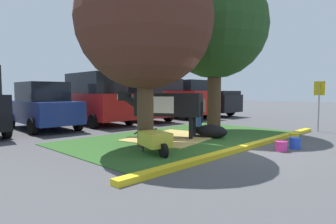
{
  "coord_description": "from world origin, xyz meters",
  "views": [
    {
      "loc": [
        -6.99,
        -4.3,
        1.63
      ],
      "look_at": [
        0.26,
        2.73,
        0.9
      ],
      "focal_mm": 30.62,
      "sensor_mm": 36.0,
      "label": 1
    }
  ],
  "objects": [
    {
      "name": "pickup_truck_black",
      "position": [
        8.62,
        7.84,
        1.11
      ],
      "size": [
        2.4,
        5.48,
        2.42
      ],
      "color": "black",
      "rests_on": "ground"
    },
    {
      "name": "person_handler",
      "position": [
        1.83,
        2.59,
        0.83
      ],
      "size": [
        0.34,
        0.5,
        1.55
      ],
      "color": "#23478C",
      "rests_on": "ground"
    },
    {
      "name": "parking_sign",
      "position": [
        5.55,
        -0.64,
        1.43
      ],
      "size": [
        0.14,
        0.44,
        2.03
      ],
      "color": "#99999E",
      "rests_on": "ground"
    },
    {
      "name": "curb_yellow",
      "position": [
        0.59,
        -0.31,
        0.06
      ],
      "size": [
        9.57,
        0.24,
        0.12
      ],
      "primitive_type": "cube",
      "color": "yellow",
      "rests_on": "ground"
    },
    {
      "name": "shade_tree_right",
      "position": [
        2.66,
        2.45,
        4.22
      ],
      "size": [
        4.19,
        4.19,
        6.34
      ],
      "color": "#4C3823",
      "rests_on": "ground"
    },
    {
      "name": "suv_dark_grey",
      "position": [
        0.67,
        8.12,
        1.27
      ],
      "size": [
        2.28,
        4.68,
        2.52
      ],
      "color": "red",
      "rests_on": "ground"
    },
    {
      "name": "bucket_blue",
      "position": [
        1.29,
        -1.29,
        0.17
      ],
      "size": [
        0.33,
        0.33,
        0.32
      ],
      "color": "blue",
      "rests_on": "ground"
    },
    {
      "name": "bucket_pink",
      "position": [
        0.7,
        -1.14,
        0.15
      ],
      "size": [
        0.34,
        0.34,
        0.28
      ],
      "color": "#EA3893",
      "rests_on": "ground"
    },
    {
      "name": "sedan_red",
      "position": [
        3.16,
        7.8,
        0.98
      ],
      "size": [
        2.17,
        4.47,
        2.02
      ],
      "color": "red",
      "rests_on": "ground"
    },
    {
      "name": "grass_island",
      "position": [
        0.59,
        2.25,
        0.01
      ],
      "size": [
        8.37,
        4.82,
        0.02
      ],
      "primitive_type": "cube",
      "color": "#2D5B23",
      "rests_on": "ground"
    },
    {
      "name": "sedan_blue",
      "position": [
        -1.93,
        8.11,
        0.98
      ],
      "size": [
        2.17,
        4.47,
        2.02
      ],
      "color": "navy",
      "rests_on": "ground"
    },
    {
      "name": "shade_tree_left",
      "position": [
        -1.47,
        1.97,
        3.64
      ],
      "size": [
        3.95,
        3.95,
        5.64
      ],
      "color": "#4C3823",
      "rests_on": "ground"
    },
    {
      "name": "pickup_truck_maroon",
      "position": [
        6.06,
        7.98,
        1.11
      ],
      "size": [
        2.4,
        5.48,
        2.42
      ],
      "color": "red",
      "rests_on": "ground"
    },
    {
      "name": "wheelbarrow",
      "position": [
        -1.96,
        1.03,
        0.39
      ],
      "size": [
        0.94,
        1.61,
        0.63
      ],
      "color": "gold",
      "rests_on": "ground"
    },
    {
      "name": "bucket_yellow",
      "position": [
        2.37,
        -0.87,
        0.15
      ],
      "size": [
        0.31,
        0.31,
        0.3
      ],
      "color": "yellow",
      "rests_on": "ground"
    },
    {
      "name": "cow_holstein",
      "position": [
        0.12,
        2.73,
        1.16
      ],
      "size": [
        1.81,
        2.93,
        1.61
      ],
      "color": "black",
      "rests_on": "ground"
    },
    {
      "name": "calf_lying",
      "position": [
        1.13,
        1.51,
        0.24
      ],
      "size": [
        0.76,
        1.33,
        0.48
      ],
      "color": "black",
      "rests_on": "ground"
    },
    {
      "name": "ground_plane",
      "position": [
        0.0,
        0.0,
        0.0
      ],
      "size": [
        80.0,
        80.0,
        0.0
      ],
      "primitive_type": "plane",
      "color": "#4C4C4F"
    },
    {
      "name": "hay_bedding",
      "position": [
        0.26,
        2.43,
        0.03
      ],
      "size": [
        3.6,
        2.96,
        0.04
      ],
      "primitive_type": "cube",
      "rotation": [
        0.0,
        0.0,
        0.19
      ],
      "color": "tan",
      "rests_on": "ground"
    }
  ]
}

